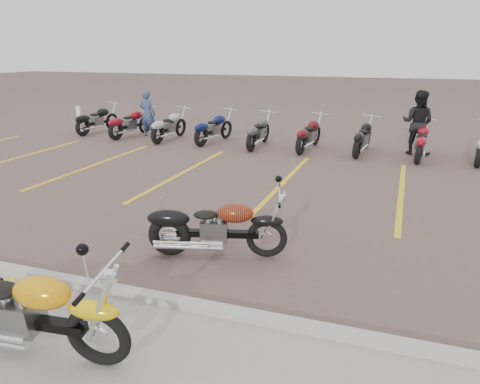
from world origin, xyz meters
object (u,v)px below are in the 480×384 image
Objects in this scene: person_a at (147,114)px; bollard at (80,120)px; flame_cruiser at (214,230)px; person_b at (418,123)px; yellow_cruiser at (21,312)px.

person_a is 2.92m from bollard.
person_a is (-6.31, 8.84, 0.40)m from flame_cruiser.
person_b is (9.24, 0.07, 0.13)m from person_a.
bollard is (-2.90, -0.16, -0.34)m from person_a.
person_a is at bearing 108.77° from yellow_cruiser.
yellow_cruiser is at bearing 88.47° from person_b.
flame_cruiser is 12.66m from bollard.
person_a is at bearing 17.06° from person_b.
person_b reaches higher than flame_cruiser.
person_a reaches higher than bollard.
flame_cruiser is (0.94, 2.89, -0.05)m from yellow_cruiser.
flame_cruiser is 2.10× the size of bollard.
person_b reaches higher than bollard.
person_b is at bearing 66.02° from yellow_cruiser.
flame_cruiser is at bearing 88.43° from person_b.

